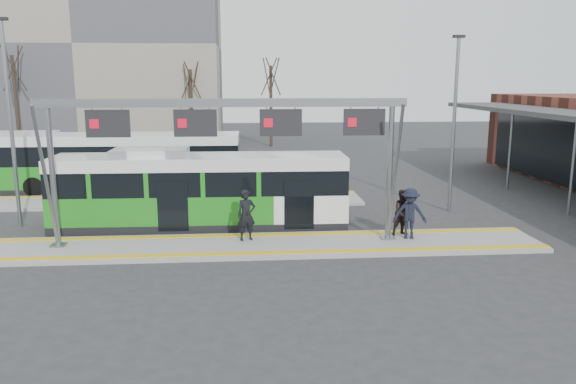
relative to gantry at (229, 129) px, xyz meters
name	(u,v)px	position (x,y,z in m)	size (l,w,h in m)	color
ground	(240,248)	(0.35, -0.25, -4.30)	(120.00, 120.00, 0.00)	#2D2D30
platform_main	(240,246)	(0.35, -0.25, -4.22)	(22.00, 3.00, 0.15)	gray
platform_second	(160,201)	(-3.65, 7.75, -4.22)	(20.00, 3.00, 0.15)	gray
tactile_main	(240,244)	(0.35, -0.25, -4.14)	(22.00, 2.65, 0.02)	gold
tactile_second	(163,195)	(-3.65, 8.90, -4.14)	(20.00, 0.35, 0.02)	gold
gantry	(229,129)	(0.00, 0.00, 0.00)	(13.00, 1.68, 5.20)	slate
apartment_block	(90,45)	(-13.65, 35.75, 4.91)	(24.50, 12.50, 18.40)	gray
hero_bus	(200,191)	(-1.30, 2.97, -2.81)	(11.92, 2.72, 3.26)	black
bg_bus_green	(123,163)	(-6.00, 10.89, -2.75)	(12.55, 2.86, 3.13)	black
passenger_a	(246,215)	(0.58, 0.26, -3.20)	(0.69, 0.45, 1.89)	black
passenger_b	(403,213)	(6.54, 0.47, -3.27)	(0.86, 0.67, 1.76)	black
passenger_c	(410,214)	(6.65, 0.00, -3.20)	(1.23, 0.71, 1.91)	black
tree_left	(191,81)	(-3.88, 29.33, 1.59)	(1.40, 1.40, 7.76)	#382B21
tree_mid	(271,77)	(3.05, 31.04, 1.90)	(1.40, 1.40, 8.17)	#382B21
tree_far	(13,69)	(-17.99, 28.20, 2.51)	(1.40, 1.40, 8.98)	#382B21
lamp_west	(10,119)	(-8.79, 3.55, 0.13)	(0.50, 0.25, 8.37)	slate
lamp_east	(454,120)	(9.98, 4.78, -0.10)	(0.50, 0.25, 7.91)	slate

